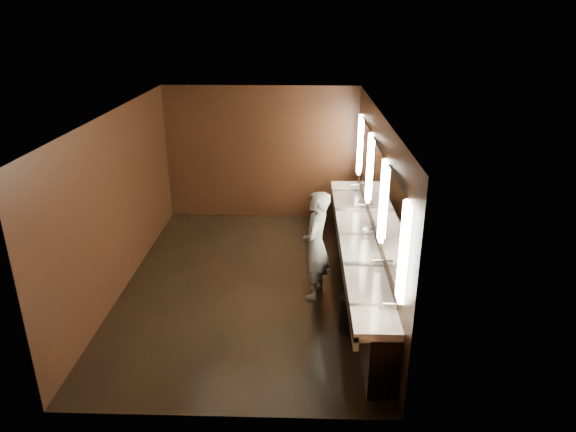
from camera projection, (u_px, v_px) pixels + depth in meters
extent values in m
plane|color=black|center=(249.00, 283.00, 8.47)|extent=(6.00, 6.00, 0.00)
cube|color=#2D2D2B|center=(243.00, 113.00, 7.43)|extent=(4.00, 6.00, 0.02)
cube|color=black|center=(262.00, 154.00, 10.73)|extent=(4.00, 0.02, 2.80)
cube|color=black|center=(215.00, 308.00, 5.17)|extent=(4.00, 0.02, 2.80)
cube|color=black|center=(119.00, 202.00, 8.01)|extent=(0.02, 6.00, 2.80)
cube|color=black|center=(376.00, 205.00, 7.89)|extent=(0.02, 6.00, 2.80)
cube|color=black|center=(361.00, 263.00, 8.27)|extent=(0.36, 5.40, 0.81)
cube|color=white|center=(356.00, 237.00, 8.10)|extent=(0.55, 5.40, 0.12)
cube|color=white|center=(340.00, 242.00, 8.14)|extent=(0.06, 5.40, 0.18)
cylinder|color=silver|center=(390.00, 304.00, 6.00)|extent=(0.18, 0.04, 0.04)
cylinder|color=silver|center=(378.00, 261.00, 7.03)|extent=(0.18, 0.04, 0.04)
cylinder|color=silver|center=(368.00, 229.00, 8.05)|extent=(0.18, 0.04, 0.04)
cylinder|color=silver|center=(361.00, 205.00, 9.07)|extent=(0.18, 0.04, 0.04)
cylinder|color=silver|center=(356.00, 185.00, 10.09)|extent=(0.18, 0.04, 0.04)
cube|color=#FCE8C6|center=(404.00, 253.00, 5.53)|extent=(0.06, 0.22, 1.15)
cube|color=white|center=(393.00, 224.00, 6.28)|extent=(0.03, 1.32, 1.15)
cube|color=#FCE8C6|center=(383.00, 202.00, 7.02)|extent=(0.06, 0.23, 1.15)
cube|color=white|center=(376.00, 183.00, 7.76)|extent=(0.03, 1.32, 1.15)
cube|color=#FCE8C6|center=(369.00, 168.00, 8.50)|extent=(0.06, 0.23, 1.15)
cube|color=white|center=(365.00, 156.00, 9.24)|extent=(0.03, 1.32, 1.15)
cube|color=#FCE8C6|center=(360.00, 145.00, 9.99)|extent=(0.06, 0.22, 1.15)
imported|color=#7EACBC|center=(316.00, 245.00, 7.80)|extent=(0.56, 0.71, 1.72)
cylinder|color=black|center=(352.00, 313.00, 7.15)|extent=(0.38, 0.38, 0.52)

